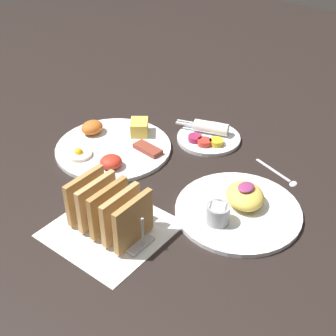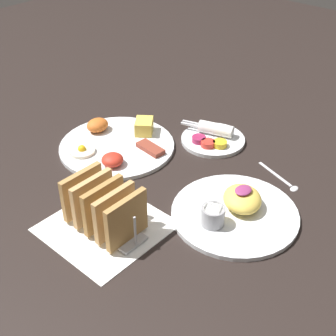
% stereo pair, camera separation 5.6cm
% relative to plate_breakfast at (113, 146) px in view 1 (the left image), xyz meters
% --- Properties ---
extents(ground_plane, '(3.00, 3.00, 0.00)m').
position_rel_plate_breakfast_xyz_m(ground_plane, '(-0.03, -0.22, -0.01)').
color(ground_plane, black).
extents(napkin_flat, '(0.22, 0.22, 0.00)m').
position_rel_plate_breakfast_xyz_m(napkin_flat, '(-0.22, -0.20, -0.01)').
color(napkin_flat, white).
rests_on(napkin_flat, ground_plane).
extents(plate_breakfast, '(0.29, 0.29, 0.05)m').
position_rel_plate_breakfast_xyz_m(plate_breakfast, '(0.00, 0.00, 0.00)').
color(plate_breakfast, white).
rests_on(plate_breakfast, ground_plane).
extents(plate_condiments, '(0.16, 0.18, 0.04)m').
position_rel_plate_breakfast_xyz_m(plate_condiments, '(0.19, -0.16, 0.00)').
color(plate_condiments, white).
rests_on(plate_condiments, ground_plane).
extents(plate_foreground, '(0.26, 0.26, 0.06)m').
position_rel_plate_breakfast_xyz_m(plate_foreground, '(-0.02, -0.37, 0.00)').
color(plate_foreground, white).
rests_on(plate_foreground, ground_plane).
extents(toast_rack, '(0.10, 0.18, 0.10)m').
position_rel_plate_breakfast_xyz_m(toast_rack, '(-0.22, -0.20, 0.04)').
color(toast_rack, '#B7B7BC').
rests_on(toast_rack, ground_plane).
extents(teaspoon, '(0.05, 0.12, 0.01)m').
position_rel_plate_breakfast_xyz_m(teaspoon, '(0.16, -0.39, -0.01)').
color(teaspoon, silver).
rests_on(teaspoon, ground_plane).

